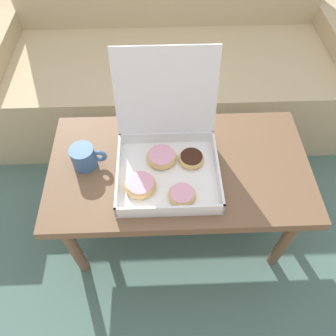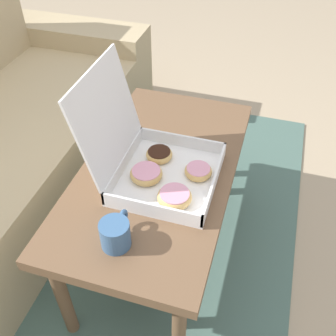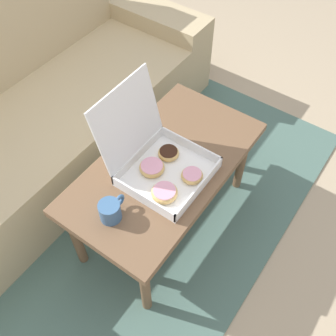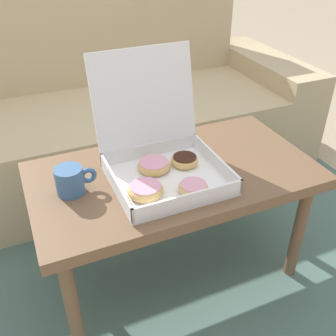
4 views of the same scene
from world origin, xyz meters
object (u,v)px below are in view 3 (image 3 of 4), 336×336
couch (38,113)px  pastry_box (159,162)px  coffee_table (165,171)px  coffee_mug (111,211)px

couch → pastry_box: 0.89m
coffee_table → coffee_mug: (-0.34, 0.01, 0.10)m
pastry_box → coffee_mug: size_ratio=3.13×
coffee_mug → couch: bearing=68.2°
coffee_table → pastry_box: size_ratio=2.39×
couch → coffee_table: 0.86m
pastry_box → coffee_mug: (-0.29, 0.02, -0.02)m
coffee_table → coffee_mug: bearing=177.6°
couch → coffee_mug: 0.93m
coffee_table → pastry_box: (-0.05, -0.01, 0.12)m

